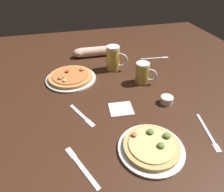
{
  "coord_description": "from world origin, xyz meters",
  "views": [
    {
      "loc": [
        -0.22,
        -0.86,
        0.67
      ],
      "look_at": [
        0.0,
        0.0,
        0.02
      ],
      "focal_mm": 32.11,
      "sensor_mm": 36.0,
      "label": 1
    }
  ],
  "objects_px": {
    "pizza_plate_near": "(151,147)",
    "pizza_plate_far": "(71,77)",
    "napkin_folded": "(121,109)",
    "knife_right": "(82,115)",
    "fork_left": "(155,58)",
    "fork_spare": "(208,132)",
    "knife_spare": "(81,166)",
    "beer_mug_amber": "(114,58)",
    "beer_mug_dark": "(143,73)",
    "diner_arm": "(94,52)",
    "ramekin_sauce": "(167,100)"
  },
  "relations": [
    {
      "from": "fork_left",
      "to": "knife_right",
      "type": "xyz_separation_m",
      "value": [
        -0.63,
        -0.51,
        0.0
      ]
    },
    {
      "from": "beer_mug_amber",
      "to": "ramekin_sauce",
      "type": "distance_m",
      "value": 0.48
    },
    {
      "from": "diner_arm",
      "to": "pizza_plate_far",
      "type": "bearing_deg",
      "value": -123.66
    },
    {
      "from": "napkin_folded",
      "to": "knife_spare",
      "type": "relative_size",
      "value": 0.56
    },
    {
      "from": "napkin_folded",
      "to": "pizza_plate_near",
      "type": "bearing_deg",
      "value": -80.33
    },
    {
      "from": "beer_mug_amber",
      "to": "knife_spare",
      "type": "height_order",
      "value": "beer_mug_amber"
    },
    {
      "from": "pizza_plate_far",
      "to": "napkin_folded",
      "type": "xyz_separation_m",
      "value": [
        0.23,
        -0.36,
        -0.01
      ]
    },
    {
      "from": "napkin_folded",
      "to": "fork_left",
      "type": "distance_m",
      "value": 0.67
    },
    {
      "from": "pizza_plate_near",
      "to": "knife_spare",
      "type": "bearing_deg",
      "value": -177.78
    },
    {
      "from": "fork_spare",
      "to": "pizza_plate_far",
      "type": "bearing_deg",
      "value": 132.46
    },
    {
      "from": "fork_spare",
      "to": "knife_spare",
      "type": "distance_m",
      "value": 0.58
    },
    {
      "from": "pizza_plate_near",
      "to": "beer_mug_amber",
      "type": "xyz_separation_m",
      "value": [
        0.02,
        0.71,
        0.07
      ]
    },
    {
      "from": "pizza_plate_far",
      "to": "ramekin_sauce",
      "type": "relative_size",
      "value": 4.64
    },
    {
      "from": "beer_mug_dark",
      "to": "fork_spare",
      "type": "relative_size",
      "value": 0.57
    },
    {
      "from": "pizza_plate_far",
      "to": "knife_spare",
      "type": "relative_size",
      "value": 1.44
    },
    {
      "from": "pizza_plate_far",
      "to": "beer_mug_amber",
      "type": "bearing_deg",
      "value": 13.08
    },
    {
      "from": "knife_spare",
      "to": "diner_arm",
      "type": "distance_m",
      "value": 0.99
    },
    {
      "from": "knife_right",
      "to": "pizza_plate_near",
      "type": "bearing_deg",
      "value": -48.14
    },
    {
      "from": "knife_right",
      "to": "beer_mug_amber",
      "type": "bearing_deg",
      "value": 57.33
    },
    {
      "from": "pizza_plate_far",
      "to": "fork_left",
      "type": "xyz_separation_m",
      "value": [
        0.65,
        0.15,
        -0.01
      ]
    },
    {
      "from": "diner_arm",
      "to": "fork_left",
      "type": "bearing_deg",
      "value": -19.12
    },
    {
      "from": "fork_left",
      "to": "knife_right",
      "type": "height_order",
      "value": "same"
    },
    {
      "from": "pizza_plate_near",
      "to": "fork_left",
      "type": "distance_m",
      "value": 0.88
    },
    {
      "from": "pizza_plate_near",
      "to": "napkin_folded",
      "type": "height_order",
      "value": "pizza_plate_near"
    },
    {
      "from": "ramekin_sauce",
      "to": "knife_spare",
      "type": "xyz_separation_m",
      "value": [
        -0.49,
        -0.28,
        -0.02
      ]
    },
    {
      "from": "pizza_plate_near",
      "to": "pizza_plate_far",
      "type": "xyz_separation_m",
      "value": [
        -0.27,
        0.64,
        0.0
      ]
    },
    {
      "from": "beer_mug_dark",
      "to": "diner_arm",
      "type": "distance_m",
      "value": 0.5
    },
    {
      "from": "pizza_plate_far",
      "to": "beer_mug_dark",
      "type": "distance_m",
      "value": 0.45
    },
    {
      "from": "pizza_plate_far",
      "to": "beer_mug_dark",
      "type": "xyz_separation_m",
      "value": [
        0.43,
        -0.14,
        0.05
      ]
    },
    {
      "from": "fork_spare",
      "to": "pizza_plate_near",
      "type": "bearing_deg",
      "value": -175.06
    },
    {
      "from": "knife_right",
      "to": "fork_spare",
      "type": "height_order",
      "value": "same"
    },
    {
      "from": "ramekin_sauce",
      "to": "napkin_folded",
      "type": "distance_m",
      "value": 0.25
    },
    {
      "from": "pizza_plate_far",
      "to": "napkin_folded",
      "type": "bearing_deg",
      "value": -57.78
    },
    {
      "from": "pizza_plate_near",
      "to": "pizza_plate_far",
      "type": "bearing_deg",
      "value": 113.2
    },
    {
      "from": "ramekin_sauce",
      "to": "knife_spare",
      "type": "height_order",
      "value": "ramekin_sauce"
    },
    {
      "from": "beer_mug_amber",
      "to": "knife_spare",
      "type": "distance_m",
      "value": 0.79
    },
    {
      "from": "fork_left",
      "to": "knife_right",
      "type": "bearing_deg",
      "value": -140.65
    },
    {
      "from": "beer_mug_dark",
      "to": "beer_mug_amber",
      "type": "bearing_deg",
      "value": 121.57
    },
    {
      "from": "pizza_plate_near",
      "to": "diner_arm",
      "type": "xyz_separation_m",
      "value": [
        -0.07,
        0.95,
        0.02
      ]
    },
    {
      "from": "fork_left",
      "to": "pizza_plate_near",
      "type": "bearing_deg",
      "value": -115.27
    },
    {
      "from": "knife_spare",
      "to": "ramekin_sauce",
      "type": "bearing_deg",
      "value": 29.75
    },
    {
      "from": "diner_arm",
      "to": "pizza_plate_near",
      "type": "bearing_deg",
      "value": -85.82
    },
    {
      "from": "napkin_folded",
      "to": "knife_right",
      "type": "xyz_separation_m",
      "value": [
        -0.2,
        0.0,
        -0.0
      ]
    },
    {
      "from": "pizza_plate_near",
      "to": "fork_spare",
      "type": "xyz_separation_m",
      "value": [
        0.29,
        0.02,
        -0.01
      ]
    },
    {
      "from": "pizza_plate_far",
      "to": "fork_left",
      "type": "distance_m",
      "value": 0.67
    },
    {
      "from": "pizza_plate_near",
      "to": "diner_arm",
      "type": "bearing_deg",
      "value": 94.18
    },
    {
      "from": "pizza_plate_near",
      "to": "knife_spare",
      "type": "relative_size",
      "value": 1.26
    },
    {
      "from": "napkin_folded",
      "to": "knife_right",
      "type": "distance_m",
      "value": 0.2
    },
    {
      "from": "ramekin_sauce",
      "to": "napkin_folded",
      "type": "height_order",
      "value": "ramekin_sauce"
    },
    {
      "from": "beer_mug_dark",
      "to": "knife_right",
      "type": "bearing_deg",
      "value": -151.52
    }
  ]
}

